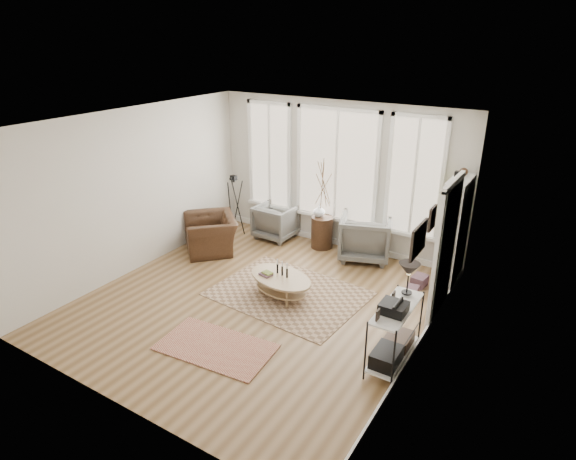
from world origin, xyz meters
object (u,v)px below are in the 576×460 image
Objects in this scene: armchair_left at (276,221)px; armchair_right at (365,237)px; accent_chair at (211,234)px; coffee_table at (280,281)px; bookcase at (453,233)px; low_shelf at (395,328)px; side_table at (323,206)px.

armchair_right is (1.99, 0.06, 0.07)m from armchair_left.
armchair_right is at bearing 67.80° from accent_chair.
accent_chair is (-2.15, 0.82, 0.06)m from coffee_table.
armchair_left is at bearing -17.08° from armchair_right.
armchair_left is 1.99m from armchair_right.
bookcase is at bearing 153.30° from armchair_right.
low_shelf is at bearing 24.08° from accent_chair.
bookcase is 2.58m from side_table.
bookcase reaches higher than low_shelf.
low_shelf is at bearing 144.25° from armchair_left.
armchair_right is (0.59, 2.10, 0.15)m from coffee_table.
low_shelf is 4.47m from armchair_left.
armchair_right is 3.03m from accent_chair.
armchair_left is 0.83× the size of armchair_right.
bookcase is 1.58× the size of coffee_table.
accent_chair is at bearing 6.10° from armchair_right.
low_shelf is 4.57m from accent_chair.
low_shelf is 1.37× the size of armchair_right.
coffee_table is 1.36× the size of armchair_right.
side_table is at bearing -175.45° from armchair_left.
coffee_table is at bearing -80.73° from side_table.
bookcase is 2.56m from low_shelf.
low_shelf is at bearing -91.28° from bookcase.
bookcase reaches higher than coffee_table.
low_shelf is 2.28m from coffee_table.
armchair_left is (-3.57, 2.68, -0.15)m from low_shelf.
accent_chair is at bearing -144.77° from side_table.
bookcase is 2.59× the size of armchair_left.
armchair_left is (-1.40, 2.03, 0.08)m from coffee_table.
coffee_table is at bearing 163.40° from low_shelf.
coffee_table is 2.30m from accent_chair.
coffee_table is (-2.18, 0.65, -0.22)m from low_shelf.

